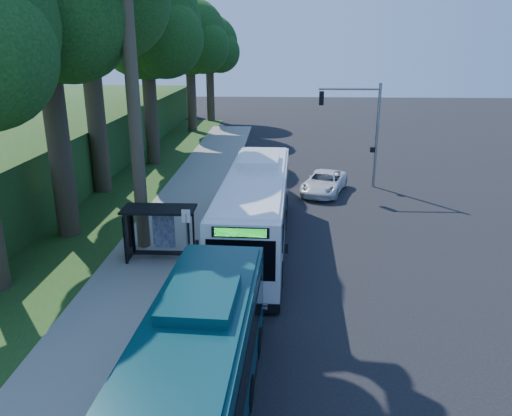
# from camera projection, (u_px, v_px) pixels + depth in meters

# --- Properties ---
(ground) EXTENTS (140.00, 140.00, 0.00)m
(ground) POSITION_uv_depth(u_px,v_px,m) (312.00, 239.00, 25.29)
(ground) COLOR black
(ground) RESTS_ON ground
(sidewalk) EXTENTS (4.50, 70.00, 0.12)m
(sidewalk) POSITION_uv_depth(u_px,v_px,m) (169.00, 236.00, 25.60)
(sidewalk) COLOR gray
(sidewalk) RESTS_ON ground
(red_curb) EXTENTS (0.25, 30.00, 0.13)m
(red_curb) POSITION_uv_depth(u_px,v_px,m) (202.00, 270.00, 21.70)
(red_curb) COLOR maroon
(red_curb) RESTS_ON ground
(grass_verge) EXTENTS (8.00, 70.00, 0.06)m
(grass_verge) POSITION_uv_depth(u_px,v_px,m) (95.00, 205.00, 30.61)
(grass_verge) COLOR #234719
(grass_verge) RESTS_ON ground
(bus_shelter) EXTENTS (3.20, 1.51, 2.55)m
(bus_shelter) POSITION_uv_depth(u_px,v_px,m) (155.00, 223.00, 22.34)
(bus_shelter) COLOR black
(bus_shelter) RESTS_ON ground
(stop_sign_pole) EXTENTS (0.35, 0.06, 3.17)m
(stop_sign_pole) POSITION_uv_depth(u_px,v_px,m) (187.00, 235.00, 20.14)
(stop_sign_pole) COLOR gray
(stop_sign_pole) RESTS_ON ground
(traffic_signal_pole) EXTENTS (4.10, 0.30, 7.00)m
(traffic_signal_pole) POSITION_uv_depth(u_px,v_px,m) (362.00, 123.00, 33.20)
(traffic_signal_pole) COLOR gray
(traffic_signal_pole) RESTS_ON ground
(tree_0) EXTENTS (8.40, 8.00, 15.70)m
(tree_0) POSITION_uv_depth(u_px,v_px,m) (43.00, 2.00, 22.31)
(tree_0) COLOR #382B1E
(tree_0) RESTS_ON ground
(tree_2) EXTENTS (8.82, 8.40, 15.12)m
(tree_2) POSITION_uv_depth(u_px,v_px,m) (147.00, 29.00, 37.68)
(tree_2) COLOR #382B1E
(tree_2) RESTS_ON ground
(tree_3) EXTENTS (10.08, 9.60, 17.28)m
(tree_3) POSITION_uv_depth(u_px,v_px,m) (146.00, 13.00, 44.88)
(tree_3) COLOR #382B1E
(tree_3) RESTS_ON ground
(tree_4) EXTENTS (8.40, 8.00, 14.14)m
(tree_4) POSITION_uv_depth(u_px,v_px,m) (190.00, 40.00, 53.06)
(tree_4) COLOR #382B1E
(tree_4) RESTS_ON ground
(tree_5) EXTENTS (7.35, 7.00, 12.86)m
(tree_5) POSITION_uv_depth(u_px,v_px,m) (210.00, 47.00, 60.84)
(tree_5) COLOR #382B1E
(tree_5) RESTS_ON ground
(white_bus) EXTENTS (3.27, 13.35, 3.96)m
(white_bus) POSITION_uv_depth(u_px,v_px,m) (256.00, 208.00, 23.98)
(white_bus) COLOR white
(white_bus) RESTS_ON ground
(teal_bus) EXTENTS (3.12, 12.05, 3.56)m
(teal_bus) POSITION_uv_depth(u_px,v_px,m) (186.00, 403.00, 11.26)
(teal_bus) COLOR #0B373D
(teal_bus) RESTS_ON ground
(pickup) EXTENTS (3.74, 5.53, 1.41)m
(pickup) POSITION_uv_depth(u_px,v_px,m) (324.00, 182.00, 32.92)
(pickup) COLOR silver
(pickup) RESTS_ON ground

